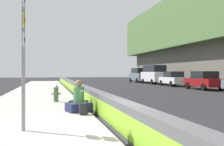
# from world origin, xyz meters

# --- Properties ---
(ground_plane) EXTENTS (160.00, 160.00, 0.00)m
(ground_plane) POSITION_xyz_m (0.00, 0.00, 0.00)
(ground_plane) COLOR #232326
(ground_plane) RESTS_ON ground
(sidewalk_strip) EXTENTS (80.00, 4.40, 0.14)m
(sidewalk_strip) POSITION_xyz_m (0.00, 2.65, 0.07)
(sidewalk_strip) COLOR #A8A59E
(sidewalk_strip) RESTS_ON ground_plane
(jersey_barrier) EXTENTS (76.00, 0.45, 0.85)m
(jersey_barrier) POSITION_xyz_m (0.00, 0.00, 0.42)
(jersey_barrier) COLOR #545456
(jersey_barrier) RESTS_ON ground_plane
(route_sign_post) EXTENTS (0.44, 0.09, 3.60)m
(route_sign_post) POSITION_xyz_m (0.41, 2.57, 2.23)
(route_sign_post) COLOR gray
(route_sign_post) RESTS_ON sidewalk_strip
(fire_hydrant) EXTENTS (0.26, 0.46, 0.88)m
(fire_hydrant) POSITION_xyz_m (7.13, 1.60, 0.59)
(fire_hydrant) COLOR #47663D
(fire_hydrant) RESTS_ON sidewalk_strip
(seated_person_foreground) EXTENTS (0.93, 1.02, 1.19)m
(seated_person_foreground) POSITION_xyz_m (3.45, 0.85, 0.51)
(seated_person_foreground) COLOR #23284C
(seated_person_foreground) RESTS_ON sidewalk_strip
(seated_person_middle) EXTENTS (0.81, 0.89, 1.05)m
(seated_person_middle) POSITION_xyz_m (4.61, 0.74, 0.47)
(seated_person_middle) COLOR black
(seated_person_middle) RESTS_ON sidewalk_strip
(backpack) EXTENTS (0.32, 0.28, 0.40)m
(backpack) POSITION_xyz_m (2.66, 0.78, 0.33)
(backpack) COLOR #232328
(backpack) RESTS_ON sidewalk_strip
(parked_car_fourth) EXTENTS (4.52, 2.00, 1.71)m
(parked_car_fourth) POSITION_xyz_m (15.75, -12.06, 0.86)
(parked_car_fourth) COLOR maroon
(parked_car_fourth) RESTS_ON ground_plane
(parked_car_midline) EXTENTS (4.54, 2.03, 1.71)m
(parked_car_midline) POSITION_xyz_m (22.30, -12.13, 0.86)
(parked_car_midline) COLOR silver
(parked_car_midline) RESTS_ON ground_plane
(parked_car_far) EXTENTS (5.14, 2.18, 2.56)m
(parked_car_far) POSITION_xyz_m (28.30, -12.16, 1.35)
(parked_car_far) COLOR silver
(parked_car_far) RESTS_ON ground_plane
(parked_car_farther) EXTENTS (4.86, 2.18, 2.28)m
(parked_car_farther) POSITION_xyz_m (34.31, -12.08, 1.18)
(parked_car_farther) COLOR slate
(parked_car_farther) RESTS_ON ground_plane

